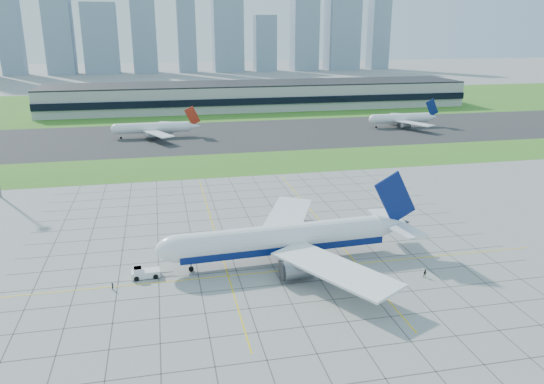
% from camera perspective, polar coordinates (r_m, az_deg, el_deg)
% --- Properties ---
extents(ground, '(1400.00, 1400.00, 0.00)m').
position_cam_1_polar(ground, '(113.98, 0.17, -8.11)').
color(ground, '#979792').
rests_on(ground, ground).
extents(grass_median, '(700.00, 35.00, 0.04)m').
position_cam_1_polar(grass_median, '(197.97, -5.39, 2.94)').
color(grass_median, '#387120').
rests_on(grass_median, ground).
extents(asphalt_taxiway, '(700.00, 75.00, 0.04)m').
position_cam_1_polar(asphalt_taxiway, '(251.36, -6.92, 5.98)').
color(asphalt_taxiway, '#383838').
rests_on(asphalt_taxiway, ground).
extents(grass_far, '(700.00, 145.00, 0.04)m').
position_cam_1_polar(grass_far, '(359.59, -8.62, 9.31)').
color(grass_far, '#387120').
rests_on(grass_far, ground).
extents(apron_markings, '(120.00, 130.00, 0.03)m').
position_cam_1_polar(apron_markings, '(123.95, -0.73, -5.93)').
color(apron_markings, '#474744').
rests_on(apron_markings, ground).
extents(terminal, '(260.00, 43.00, 15.80)m').
position_cam_1_polar(terminal, '(338.69, -1.52, 10.36)').
color(terminal, '#B7B7B2').
rests_on(terminal, ground).
extents(city_skyline, '(523.00, 32.40, 160.00)m').
position_cam_1_polar(city_skyline, '(620.80, -11.46, 17.94)').
color(city_skyline, '#7F94A7').
rests_on(city_skyline, ground).
extents(airliner, '(58.79, 59.46, 18.50)m').
position_cam_1_polar(airliner, '(115.16, 1.35, -5.08)').
color(airliner, white).
rests_on(airliner, ground).
extents(pushback_tug, '(8.39, 3.20, 2.32)m').
position_cam_1_polar(pushback_tug, '(112.33, -13.58, -8.45)').
color(pushback_tug, white).
rests_on(pushback_tug, ground).
extents(crew_near, '(0.55, 0.67, 1.60)m').
position_cam_1_polar(crew_near, '(109.05, -16.77, -9.68)').
color(crew_near, black).
rests_on(crew_near, ground).
extents(crew_far, '(1.03, 0.93, 1.73)m').
position_cam_1_polar(crew_far, '(113.70, 16.15, -8.43)').
color(crew_far, black).
rests_on(crew_far, ground).
extents(distant_jet_1, '(38.44, 42.66, 14.08)m').
position_cam_1_polar(distant_jet_1, '(252.24, -12.56, 6.76)').
color(distant_jet_1, white).
rests_on(distant_jet_1, ground).
extents(distant_jet_2, '(35.43, 42.66, 14.08)m').
position_cam_1_polar(distant_jet_2, '(280.64, 13.82, 7.71)').
color(distant_jet_2, white).
rests_on(distant_jet_2, ground).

